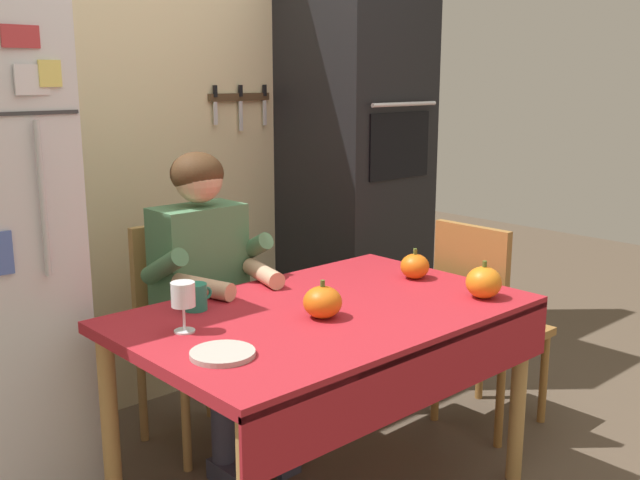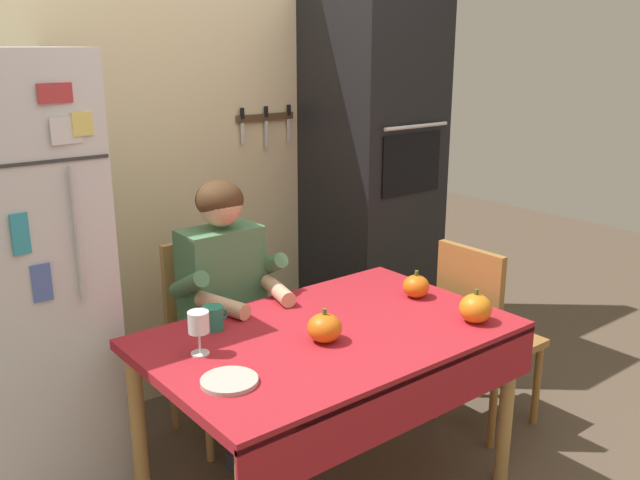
{
  "view_description": "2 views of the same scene",
  "coord_description": "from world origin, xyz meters",
  "px_view_note": "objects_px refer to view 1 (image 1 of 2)",
  "views": [
    {
      "loc": [
        -1.68,
        -1.7,
        1.53
      ],
      "look_at": [
        0.07,
        0.21,
        0.96
      ],
      "focal_mm": 41.46,
      "sensor_mm": 36.0,
      "label": 1
    },
    {
      "loc": [
        -1.56,
        -1.79,
        1.81
      ],
      "look_at": [
        0.08,
        0.25,
        1.06
      ],
      "focal_mm": 38.39,
      "sensor_mm": 36.0,
      "label": 2
    }
  ],
  "objects_px": {
    "chair_behind_person": "(185,323)",
    "serving_tray": "(223,354)",
    "coffee_mug": "(195,297)",
    "seated_person": "(209,281)",
    "wine_glass": "(183,297)",
    "pumpkin_medium": "(415,266)",
    "chair_right_side": "(482,317)",
    "pumpkin_small": "(484,282)",
    "dining_table": "(330,333)",
    "pumpkin_large": "(323,302)",
    "wall_oven": "(355,170)"
  },
  "relations": [
    {
      "from": "wine_glass",
      "to": "pumpkin_large",
      "type": "relative_size",
      "value": 1.24
    },
    {
      "from": "pumpkin_medium",
      "to": "chair_right_side",
      "type": "bearing_deg",
      "value": -11.67
    },
    {
      "from": "wall_oven",
      "to": "pumpkin_medium",
      "type": "height_order",
      "value": "wall_oven"
    },
    {
      "from": "seated_person",
      "to": "wine_glass",
      "type": "xyz_separation_m",
      "value": [
        -0.4,
        -0.45,
        0.12
      ]
    },
    {
      "from": "chair_behind_person",
      "to": "serving_tray",
      "type": "xyz_separation_m",
      "value": [
        -0.43,
        -0.9,
        0.24
      ]
    },
    {
      "from": "chair_right_side",
      "to": "pumpkin_large",
      "type": "relative_size",
      "value": 7.06
    },
    {
      "from": "coffee_mug",
      "to": "pumpkin_small",
      "type": "bearing_deg",
      "value": -34.77
    },
    {
      "from": "chair_right_side",
      "to": "wine_glass",
      "type": "distance_m",
      "value": 1.45
    },
    {
      "from": "chair_right_side",
      "to": "wine_glass",
      "type": "xyz_separation_m",
      "value": [
        -1.39,
        0.16,
        0.34
      ]
    },
    {
      "from": "serving_tray",
      "to": "chair_right_side",
      "type": "bearing_deg",
      "value": 3.81
    },
    {
      "from": "dining_table",
      "to": "coffee_mug",
      "type": "bearing_deg",
      "value": 137.17
    },
    {
      "from": "wine_glass",
      "to": "pumpkin_small",
      "type": "height_order",
      "value": "wine_glass"
    },
    {
      "from": "chair_behind_person",
      "to": "wine_glass",
      "type": "bearing_deg",
      "value": -122.02
    },
    {
      "from": "chair_right_side",
      "to": "pumpkin_medium",
      "type": "relative_size",
      "value": 7.63
    },
    {
      "from": "dining_table",
      "to": "serving_tray",
      "type": "distance_m",
      "value": 0.54
    },
    {
      "from": "pumpkin_large",
      "to": "serving_tray",
      "type": "distance_m",
      "value": 0.46
    },
    {
      "from": "chair_behind_person",
      "to": "wine_glass",
      "type": "height_order",
      "value": "chair_behind_person"
    },
    {
      "from": "pumpkin_large",
      "to": "pumpkin_medium",
      "type": "bearing_deg",
      "value": 10.35
    },
    {
      "from": "seated_person",
      "to": "chair_right_side",
      "type": "height_order",
      "value": "seated_person"
    },
    {
      "from": "coffee_mug",
      "to": "serving_tray",
      "type": "height_order",
      "value": "coffee_mug"
    },
    {
      "from": "dining_table",
      "to": "pumpkin_small",
      "type": "distance_m",
      "value": 0.6
    },
    {
      "from": "chair_right_side",
      "to": "pumpkin_large",
      "type": "xyz_separation_m",
      "value": [
        -0.98,
        -0.03,
        0.28
      ]
    },
    {
      "from": "serving_tray",
      "to": "dining_table",
      "type": "bearing_deg",
      "value": 11.23
    },
    {
      "from": "chair_right_side",
      "to": "chair_behind_person",
      "type": "bearing_deg",
      "value": 141.05
    },
    {
      "from": "pumpkin_large",
      "to": "pumpkin_small",
      "type": "height_order",
      "value": "pumpkin_small"
    },
    {
      "from": "dining_table",
      "to": "chair_behind_person",
      "type": "bearing_deg",
      "value": 96.59
    },
    {
      "from": "chair_right_side",
      "to": "pumpkin_large",
      "type": "height_order",
      "value": "chair_right_side"
    },
    {
      "from": "chair_behind_person",
      "to": "dining_table",
      "type": "bearing_deg",
      "value": -83.41
    },
    {
      "from": "wine_glass",
      "to": "seated_person",
      "type": "bearing_deg",
      "value": 48.5
    },
    {
      "from": "dining_table",
      "to": "serving_tray",
      "type": "height_order",
      "value": "serving_tray"
    },
    {
      "from": "pumpkin_large",
      "to": "wine_glass",
      "type": "bearing_deg",
      "value": 155.39
    },
    {
      "from": "wine_glass",
      "to": "pumpkin_small",
      "type": "bearing_deg",
      "value": -22.88
    },
    {
      "from": "seated_person",
      "to": "pumpkin_medium",
      "type": "relative_size",
      "value": 10.21
    },
    {
      "from": "chair_behind_person",
      "to": "pumpkin_small",
      "type": "height_order",
      "value": "chair_behind_person"
    },
    {
      "from": "pumpkin_small",
      "to": "serving_tray",
      "type": "xyz_separation_m",
      "value": [
        -1.04,
        0.17,
        -0.05
      ]
    },
    {
      "from": "wall_oven",
      "to": "pumpkin_large",
      "type": "relative_size",
      "value": 15.95
    },
    {
      "from": "chair_behind_person",
      "to": "chair_right_side",
      "type": "xyz_separation_m",
      "value": [
        0.99,
        -0.8,
        0.0
      ]
    },
    {
      "from": "serving_tray",
      "to": "chair_behind_person",
      "type": "bearing_deg",
      "value": 64.14
    },
    {
      "from": "wine_glass",
      "to": "chair_behind_person",
      "type": "bearing_deg",
      "value": 57.98
    },
    {
      "from": "chair_right_side",
      "to": "pumpkin_medium",
      "type": "bearing_deg",
      "value": 168.33
    },
    {
      "from": "serving_tray",
      "to": "wine_glass",
      "type": "bearing_deg",
      "value": 82.72
    },
    {
      "from": "chair_behind_person",
      "to": "pumpkin_large",
      "type": "bearing_deg",
      "value": -88.87
    },
    {
      "from": "dining_table",
      "to": "wine_glass",
      "type": "bearing_deg",
      "value": 163.22
    },
    {
      "from": "wine_glass",
      "to": "pumpkin_large",
      "type": "xyz_separation_m",
      "value": [
        0.42,
        -0.19,
        -0.06
      ]
    },
    {
      "from": "dining_table",
      "to": "pumpkin_medium",
      "type": "distance_m",
      "value": 0.55
    },
    {
      "from": "seated_person",
      "to": "pumpkin_medium",
      "type": "height_order",
      "value": "seated_person"
    },
    {
      "from": "coffee_mug",
      "to": "chair_behind_person",
      "type": "bearing_deg",
      "value": 62.3
    },
    {
      "from": "coffee_mug",
      "to": "chair_right_side",
      "type": "bearing_deg",
      "value": -14.7
    },
    {
      "from": "coffee_mug",
      "to": "wine_glass",
      "type": "relative_size",
      "value": 0.68
    },
    {
      "from": "wall_oven",
      "to": "seated_person",
      "type": "distance_m",
      "value": 1.23
    }
  ]
}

